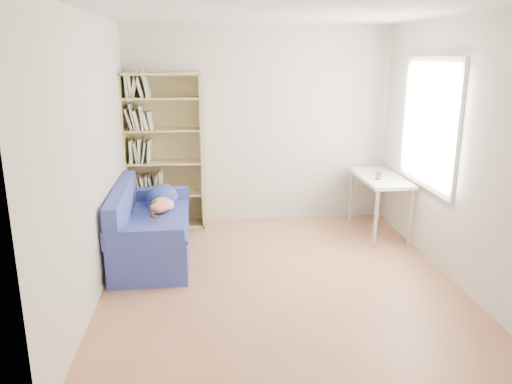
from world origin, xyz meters
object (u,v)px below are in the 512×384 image
at_px(sofa, 150,229).
at_px(desk, 380,182).
at_px(bookshelf, 164,158).
at_px(pen_cup, 379,175).

relative_size(sofa, desk, 1.48).
relative_size(sofa, bookshelf, 0.84).
xyz_separation_m(bookshelf, desk, (2.72, -0.53, -0.26)).
height_order(bookshelf, desk, bookshelf).
xyz_separation_m(sofa, pen_cup, (2.75, 0.32, 0.48)).
bearing_deg(pen_cup, bookshelf, 165.08).
xyz_separation_m(desk, pen_cup, (-0.09, -0.18, 0.13)).
bearing_deg(sofa, pen_cup, 5.17).
xyz_separation_m(bookshelf, pen_cup, (2.63, -0.70, -0.12)).
relative_size(sofa, pen_cup, 11.43).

